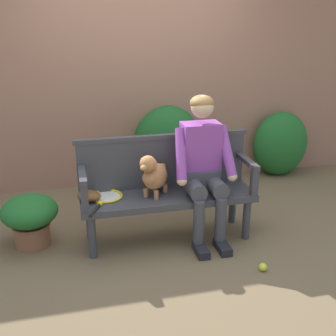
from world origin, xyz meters
name	(u,v)px	position (x,y,z in m)	size (l,w,h in m)	color
ground_plane	(168,238)	(0.00, 0.00, 0.00)	(40.00, 40.00, 0.00)	brown
brick_garden_fence	(137,86)	(0.00, 1.62, 1.17)	(8.00, 0.30, 2.34)	#936651
hedge_bush_mid_left	(175,162)	(0.37, 1.20, 0.31)	(1.17, 1.05, 0.63)	#194C1E
hedge_bush_far_right	(168,147)	(0.30, 1.27, 0.49)	(0.84, 0.71, 0.98)	#194C1E
hedge_bush_far_left	(280,144)	(1.79, 1.29, 0.42)	(0.72, 0.47, 0.83)	#1E5B23
garden_bench	(168,201)	(0.00, 0.00, 0.38)	(1.56, 0.46, 0.45)	#38383D
bench_backrest	(163,160)	(0.00, 0.20, 0.70)	(1.60, 0.06, 0.50)	#38383D
bench_armrest_left_end	(83,184)	(-0.74, -0.08, 0.64)	(0.06, 0.46, 0.28)	#38383D
bench_armrest_right_end	(250,170)	(0.74, -0.08, 0.64)	(0.06, 0.46, 0.28)	#38383D
person_seated	(203,163)	(0.32, -0.01, 0.72)	(0.56, 0.63, 1.32)	black
dog_on_bench	(153,175)	(-0.13, 0.00, 0.65)	(0.34, 0.37, 0.40)	#AD7042
tennis_racket	(105,197)	(-0.56, 0.04, 0.46)	(0.38, 0.58, 0.03)	yellow
baseball_glove	(89,196)	(-0.70, 0.02, 0.49)	(0.22, 0.17, 0.09)	brown
tennis_ball	(263,267)	(0.63, -0.70, 0.03)	(0.07, 0.07, 0.07)	#CCDB33
potted_plant	(30,217)	(-1.22, 0.17, 0.28)	(0.50, 0.50, 0.47)	brown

